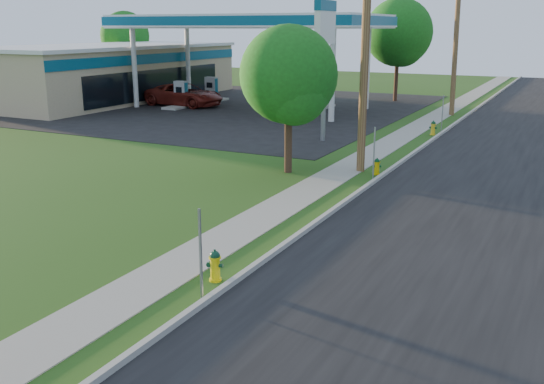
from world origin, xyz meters
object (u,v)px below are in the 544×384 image
(fuel_pump_ne, at_px, (296,105))
(fuel_pump_se, at_px, (319,99))
(fuel_pump_nw, at_px, (181,98))
(hydrant_mid, at_px, (377,167))
(fuel_pump_sw, at_px, (212,92))
(hydrant_near, at_px, (215,266))
(tree_lot, at_px, (399,35))
(tree_back, at_px, (125,38))
(tree_verge, at_px, (290,79))
(utility_pole_far, at_px, (456,40))
(price_pylon, at_px, (325,31))
(hydrant_far, at_px, (433,128))
(utility_pole_mid, at_px, (365,45))
(car_red, at_px, (184,95))

(fuel_pump_ne, distance_m, fuel_pump_se, 4.00)
(fuel_pump_nw, distance_m, hydrant_mid, 22.91)
(fuel_pump_sw, bearing_deg, hydrant_near, -57.34)
(fuel_pump_nw, distance_m, tree_lot, 17.18)
(fuel_pump_se, bearing_deg, fuel_pump_nw, -156.04)
(tree_back, bearing_deg, hydrant_near, -47.80)
(tree_verge, xyz_separation_m, hydrant_mid, (3.19, 1.26, -3.36))
(utility_pole_far, xyz_separation_m, hydrant_near, (0.62, -29.90, -4.43))
(fuel_pump_se, xyz_separation_m, price_pylon, (5.00, -11.50, 4.71))
(fuel_pump_sw, bearing_deg, hydrant_far, -21.10)
(fuel_pump_se, xyz_separation_m, hydrant_far, (9.59, -7.17, -0.34))
(tree_lot, bearing_deg, utility_pole_mid, -77.47)
(price_pylon, bearing_deg, tree_back, 146.17)
(hydrant_far, height_order, car_red, car_red)
(fuel_pump_ne, xyz_separation_m, price_pylon, (5.00, -7.50, 4.71))
(tree_back, distance_m, hydrant_far, 36.69)
(hydrant_mid, relative_size, hydrant_far, 0.86)
(hydrant_near, distance_m, hydrant_mid, 11.62)
(utility_pole_mid, relative_size, car_red, 1.66)
(tree_verge, distance_m, hydrant_near, 11.30)
(fuel_pump_sw, bearing_deg, utility_pole_far, 3.20)
(car_red, bearing_deg, hydrant_far, -99.01)
(utility_pole_mid, bearing_deg, tree_back, 142.81)
(utility_pole_far, relative_size, hydrant_mid, 14.07)
(fuel_pump_nw, distance_m, hydrant_far, 18.86)
(fuel_pump_ne, xyz_separation_m, fuel_pump_se, (0.00, 4.00, 0.00))
(fuel_pump_nw, bearing_deg, fuel_pump_ne, 0.00)
(fuel_pump_sw, relative_size, hydrant_mid, 4.74)
(utility_pole_far, distance_m, price_pylon, 13.11)
(hydrant_near, bearing_deg, tree_lot, 99.41)
(car_red, bearing_deg, fuel_pump_ne, -92.40)
(tree_lot, distance_m, car_red, 16.87)
(hydrant_near, bearing_deg, utility_pole_far, 91.20)
(tree_back, bearing_deg, fuel_pump_sw, -27.75)
(utility_pole_mid, xyz_separation_m, tree_verge, (-2.43, -1.54, -1.26))
(fuel_pump_sw, height_order, hydrant_near, fuel_pump_sw)
(fuel_pump_ne, relative_size, hydrant_far, 4.10)
(tree_back, xyz_separation_m, car_red, (14.31, -10.82, -3.75))
(tree_lot, bearing_deg, fuel_pump_se, -117.59)
(price_pylon, distance_m, hydrant_far, 8.08)
(utility_pole_mid, bearing_deg, hydrant_far, 85.98)
(tree_back, relative_size, hydrant_far, 9.10)
(utility_pole_far, xyz_separation_m, fuel_pump_nw, (-17.90, -5.00, -4.08))
(price_pylon, bearing_deg, fuel_pump_se, 113.50)
(price_pylon, xyz_separation_m, tree_lot, (-1.41, 18.38, -0.44))
(fuel_pump_nw, height_order, hydrant_near, fuel_pump_nw)
(utility_pole_mid, height_order, fuel_pump_ne, utility_pole_mid)
(utility_pole_mid, relative_size, utility_pole_far, 1.03)
(fuel_pump_nw, xyz_separation_m, fuel_pump_ne, (9.00, 0.00, 0.00))
(hydrant_near, relative_size, hydrant_far, 0.98)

